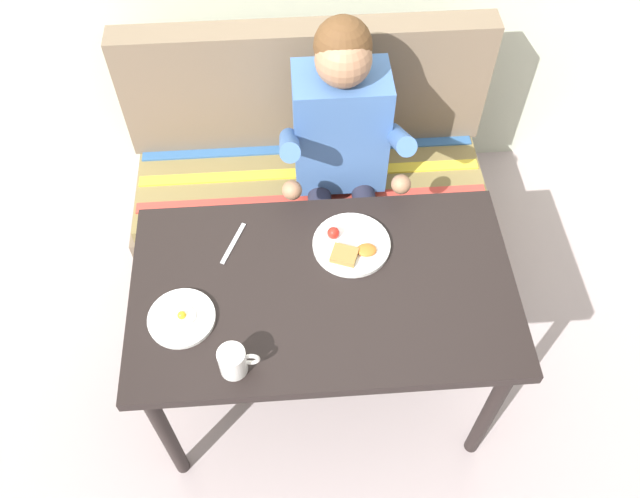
# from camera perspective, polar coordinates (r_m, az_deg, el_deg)

# --- Properties ---
(ground_plane) EXTENTS (8.00, 8.00, 0.00)m
(ground_plane) POSITION_cam_1_polar(r_m,az_deg,el_deg) (2.68, 0.23, -11.68)
(ground_plane) COLOR #A79799
(table) EXTENTS (1.20, 0.70, 0.73)m
(table) POSITION_cam_1_polar(r_m,az_deg,el_deg) (2.11, 0.29, -4.45)
(table) COLOR black
(table) RESTS_ON ground
(couch) EXTENTS (1.44, 0.56, 1.00)m
(couch) POSITION_cam_1_polar(r_m,az_deg,el_deg) (2.82, -0.89, 5.48)
(couch) COLOR #715F4B
(couch) RESTS_ON ground
(person) EXTENTS (0.45, 0.61, 1.21)m
(person) POSITION_cam_1_polar(r_m,az_deg,el_deg) (2.40, 1.91, 8.95)
(person) COLOR #4065A0
(person) RESTS_ON ground
(plate_breakfast) EXTENTS (0.25, 0.25, 0.05)m
(plate_breakfast) POSITION_cam_1_polar(r_m,az_deg,el_deg) (2.11, 2.68, 0.34)
(plate_breakfast) COLOR white
(plate_breakfast) RESTS_ON table
(plate_eggs) EXTENTS (0.20, 0.20, 0.04)m
(plate_eggs) POSITION_cam_1_polar(r_m,az_deg,el_deg) (2.01, -11.95, -5.87)
(plate_eggs) COLOR white
(plate_eggs) RESTS_ON table
(coffee_mug) EXTENTS (0.12, 0.08, 0.09)m
(coffee_mug) POSITION_cam_1_polar(r_m,az_deg,el_deg) (1.87, -7.54, -9.62)
(coffee_mug) COLOR white
(coffee_mug) RESTS_ON table
(fork) EXTENTS (0.08, 0.16, 0.00)m
(fork) POSITION_cam_1_polar(r_m,az_deg,el_deg) (2.15, -7.54, 0.50)
(fork) COLOR silver
(fork) RESTS_ON table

